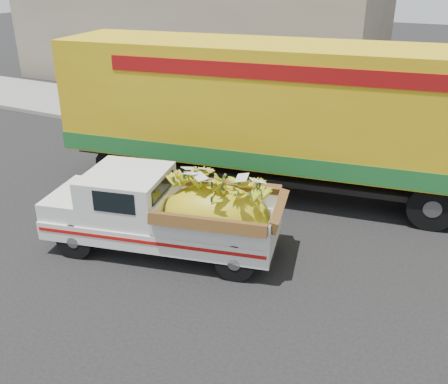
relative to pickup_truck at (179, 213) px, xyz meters
The scene contains 6 objects.
ground 0.98m from the pickup_truck, 123.83° to the right, with size 100.00×100.00×0.00m, color black.
curb 6.40m from the pickup_truck, 91.96° to the left, with size 60.00×0.25×0.15m, color gray.
sidewalk 8.49m from the pickup_truck, 91.47° to the left, with size 60.00×4.00×0.14m, color gray.
building_left 16.61m from the pickup_truck, 119.80° to the left, with size 18.00×6.00×5.00m, color gray.
pickup_truck is the anchor object (origin of this frame).
semi_trailer 4.19m from the pickup_truck, 76.78° to the left, with size 12.07×4.35×3.80m.
Camera 1 is at (5.22, -7.29, 5.49)m, focal length 40.00 mm.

